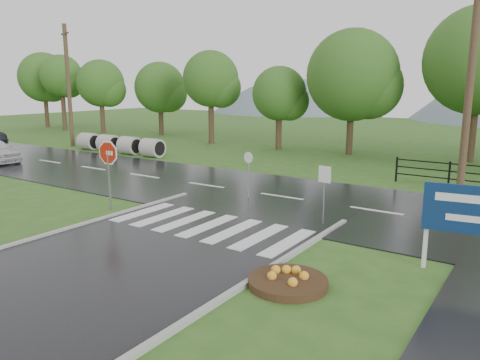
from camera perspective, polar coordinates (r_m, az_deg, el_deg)
The scene contains 11 objects.
ground at distance 12.26m, azimuth -18.72°, elevation -11.31°, with size 120.00×120.00×0.00m, color #315C1E.
main_road at distance 19.59m, azimuth 5.09°, elevation -2.14°, with size 90.00×8.00×0.04m, color black.
crosswalk at distance 15.54m, azimuth -3.93°, elevation -5.57°, with size 6.50×2.80×0.02m.
treeline at distance 32.09m, azimuth 18.93°, elevation 2.67°, with size 83.20×5.20×10.00m.
culvert_pipes at distance 33.07m, azimuth -14.55°, elevation 4.23°, with size 7.60×1.20×1.20m.
stop_sign at distance 18.01m, azimuth -15.77°, elevation 2.49°, with size 1.23×0.14×2.77m.
flower_bed at distance 11.25m, azimuth 5.86°, elevation -12.08°, with size 1.88×1.88×0.38m.
reg_sign_small at distance 15.59m, azimuth 10.26°, elevation -0.41°, with size 0.45×0.07×2.03m.
reg_sign_round at distance 19.04m, azimuth 1.03°, elevation 1.38°, with size 0.45×0.09×1.95m.
utility_pole_west at distance 37.59m, azimuth -20.17°, elevation 10.77°, with size 1.53×0.61×8.93m.
utility_pole_east at distance 22.42m, azimuth 26.30°, elevation 11.18°, with size 1.68×0.62×9.71m.
Camera 1 is at (9.17, -6.68, 4.65)m, focal length 35.00 mm.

